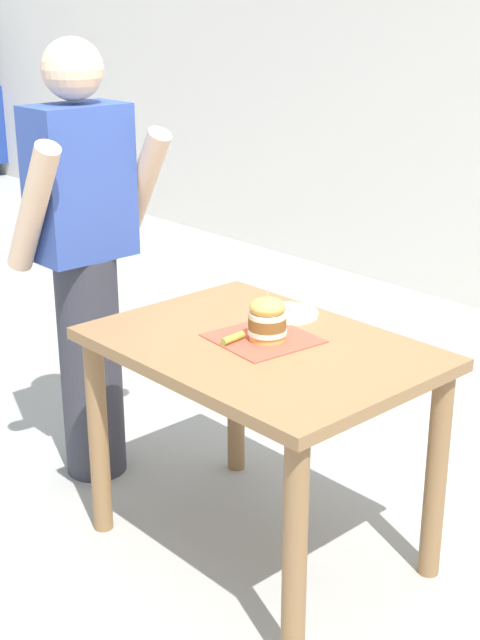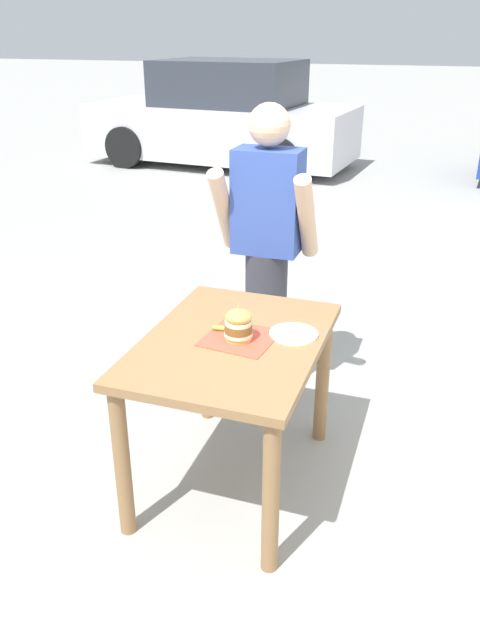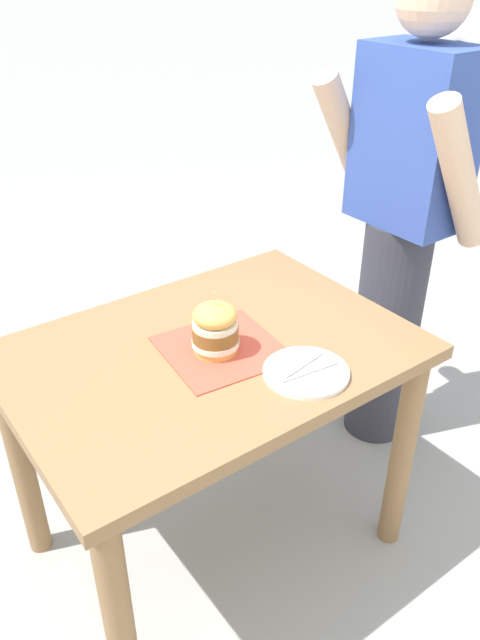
{
  "view_description": "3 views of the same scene",
  "coord_description": "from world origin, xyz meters",
  "px_view_note": "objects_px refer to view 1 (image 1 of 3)",
  "views": [
    {
      "loc": [
        -1.84,
        -1.91,
        1.82
      ],
      "look_at": [
        0.0,
        0.1,
        0.83
      ],
      "focal_mm": 50.0,
      "sensor_mm": 36.0,
      "label": 1
    },
    {
      "loc": [
        0.83,
        -2.32,
        2.02
      ],
      "look_at": [
        0.0,
        0.1,
        0.83
      ],
      "focal_mm": 35.0,
      "sensor_mm": 36.0,
      "label": 2
    },
    {
      "loc": [
        1.18,
        -0.76,
        1.71
      ],
      "look_at": [
        0.0,
        0.1,
        0.83
      ],
      "focal_mm": 35.0,
      "sensor_mm": 36.0,
      "label": 3
    }
  ],
  "objects_px": {
    "patio_table": "(261,382)",
    "sandwich": "(268,319)",
    "parked_car_near_curb": "(14,97)",
    "pickle_spear": "(233,338)",
    "diner_across_table": "(85,261)",
    "side_plate_with_forks": "(287,313)"
  },
  "relations": [
    {
      "from": "patio_table",
      "to": "sandwich",
      "type": "relative_size",
      "value": 6.06
    },
    {
      "from": "parked_car_near_curb",
      "to": "pickle_spear",
      "type": "bearing_deg",
      "value": -114.23
    },
    {
      "from": "diner_across_table",
      "to": "pickle_spear",
      "type": "bearing_deg",
      "value": -87.67
    },
    {
      "from": "pickle_spear",
      "to": "diner_across_table",
      "type": "distance_m",
      "value": 0.8
    },
    {
      "from": "sandwich",
      "to": "patio_table",
      "type": "bearing_deg",
      "value": 170.68
    },
    {
      "from": "patio_table",
      "to": "diner_across_table",
      "type": "relative_size",
      "value": 0.64
    },
    {
      "from": "patio_table",
      "to": "pickle_spear",
      "type": "distance_m",
      "value": 0.18
    },
    {
      "from": "diner_across_table",
      "to": "parked_car_near_curb",
      "type": "distance_m",
      "value": 7.55
    },
    {
      "from": "patio_table",
      "to": "side_plate_with_forks",
      "type": "relative_size",
      "value": 4.9
    },
    {
      "from": "patio_table",
      "to": "pickle_spear",
      "type": "bearing_deg",
      "value": 139.35
    },
    {
      "from": "sandwich",
      "to": "pickle_spear",
      "type": "relative_size",
      "value": 1.93
    },
    {
      "from": "pickle_spear",
      "to": "parked_car_near_curb",
      "type": "height_order",
      "value": "parked_car_near_curb"
    },
    {
      "from": "side_plate_with_forks",
      "to": "sandwich",
      "type": "bearing_deg",
      "value": -148.83
    },
    {
      "from": "patio_table",
      "to": "diner_across_table",
      "type": "distance_m",
      "value": 0.89
    },
    {
      "from": "side_plate_with_forks",
      "to": "diner_across_table",
      "type": "distance_m",
      "value": 0.81
    },
    {
      "from": "sandwich",
      "to": "pickle_spear",
      "type": "xyz_separation_m",
      "value": [
        -0.1,
        0.06,
        -0.06
      ]
    },
    {
      "from": "pickle_spear",
      "to": "parked_car_near_curb",
      "type": "bearing_deg",
      "value": 65.77
    },
    {
      "from": "diner_across_table",
      "to": "parked_car_near_curb",
      "type": "bearing_deg",
      "value": 63.07
    },
    {
      "from": "pickle_spear",
      "to": "parked_car_near_curb",
      "type": "xyz_separation_m",
      "value": [
        3.39,
        7.52,
        -0.07
      ]
    },
    {
      "from": "patio_table",
      "to": "side_plate_with_forks",
      "type": "distance_m",
      "value": 0.31
    },
    {
      "from": "sandwich",
      "to": "side_plate_with_forks",
      "type": "distance_m",
      "value": 0.26
    },
    {
      "from": "patio_table",
      "to": "parked_car_near_curb",
      "type": "height_order",
      "value": "parked_car_near_curb"
    }
  ]
}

